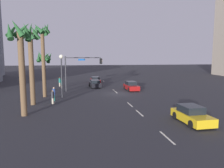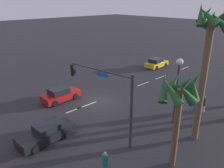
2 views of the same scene
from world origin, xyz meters
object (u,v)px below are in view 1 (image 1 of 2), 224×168
Objects in this scene: streetlamp at (61,67)px; pedestrian_0 at (53,97)px; car_1 at (95,80)px; palm_tree_3 at (31,49)px; traffic_signal at (79,67)px; pedestrian_1 at (60,82)px; palm_tree_0 at (42,44)px; car_0 at (95,84)px; car_3 at (192,115)px; palm_tree_1 at (44,61)px; palm_tree_2 at (21,50)px; car_2 at (131,86)px; pedestrian_2 at (54,94)px; pedestrian_3 at (62,83)px.

streetlamp is 3.56× the size of pedestrian_0.
palm_tree_3 reaches higher than car_1.
pedestrian_1 is (5.61, 3.62, -2.98)m from traffic_signal.
pedestrian_1 is 12.25m from palm_tree_0.
streetlamp is at bearing 150.45° from car_0.
palm_tree_0 is (14.13, 13.96, 6.63)m from car_3.
car_1 is 0.72× the size of palm_tree_1.
car_1 is 26.43m from palm_tree_2.
car_3 is at bearing -107.68° from palm_tree_2.
pedestrian_0 is (-8.56, 11.74, 0.19)m from car_2.
car_1 is at bearing -19.07° from pedestrian_0.
pedestrian_2 reaches higher than car_1.
traffic_signal is 6.15m from streetlamp.
car_1 is 0.79× the size of streetlamp.
car_3 is 21.19m from traffic_signal.
car_0 is 14.53m from pedestrian_0.
palm_tree_2 is (-17.23, 2.38, 5.24)m from pedestrian_3.
car_3 is 17.88m from streetlamp.
pedestrian_3 is 0.19× the size of palm_tree_3.
palm_tree_0 reaches higher than palm_tree_1.
car_3 is 0.48× the size of palm_tree_2.
palm_tree_0 is 4.95m from palm_tree_3.
car_2 is 14.53m from pedestrian_0.
streetlamp is (13.26, 11.48, 3.45)m from car_3.
palm_tree_0 is at bearing 44.66° from car_3.
streetlamp is at bearing 159.32° from car_1.
car_0 is at bearing 174.34° from car_1.
palm_tree_0 is at bearing 150.42° from car_1.
palm_tree_3 is (-0.08, 2.21, 5.50)m from pedestrian_0.
traffic_signal reaches higher than car_0.
car_0 is 7.27m from car_2.
car_1 is 12.02m from car_2.
palm_tree_3 reaches higher than pedestrian_0.
car_2 is at bearing -96.39° from traffic_signal.
pedestrian_3 is (-0.71, 5.89, 0.29)m from car_0.
car_3 is 2.43× the size of pedestrian_2.
car_0 is at bearing 15.40° from car_3.
car_1 is 22.28m from palm_tree_3.
car_2 is at bearing -118.55° from pedestrian_1.
traffic_signal is at bearing -19.17° from pedestrian_0.
pedestrian_1 is (11.24, 1.15, -3.19)m from streetlamp.
palm_tree_0 is at bearing -6.81° from palm_tree_3.
pedestrian_2 reaches higher than car_0.
pedestrian_3 is (-2.66, -0.53, -0.00)m from pedestrian_1.
pedestrian_1 is 0.20× the size of palm_tree_2.
palm_tree_3 is at bearing 147.88° from car_0.
car_0 is 10.26m from palm_tree_1.
palm_tree_2 is at bearing 155.66° from pedestrian_0.
car_0 is 2.59× the size of pedestrian_2.
car_2 is 15.40m from palm_tree_0.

